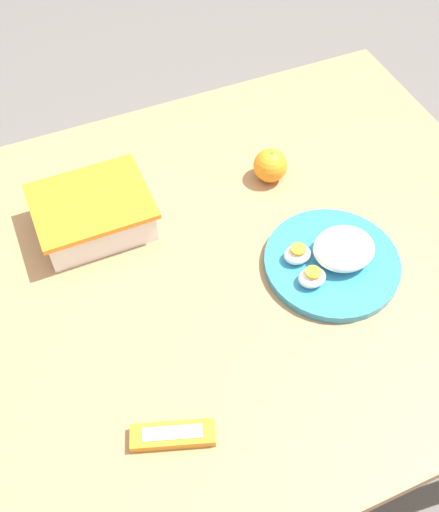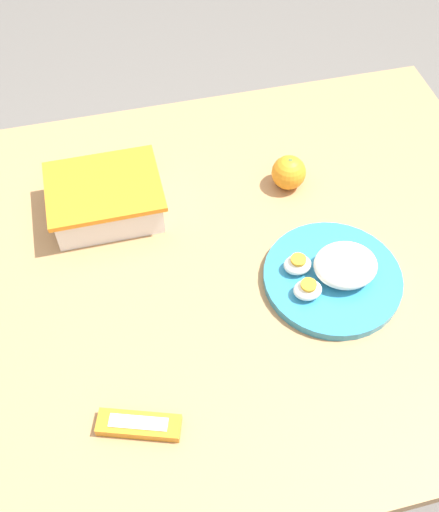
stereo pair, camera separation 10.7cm
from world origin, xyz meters
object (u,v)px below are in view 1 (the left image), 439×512
(food_container, at_px, (94,215))
(candy_bar, at_px, (173,435))
(orange_fruit, at_px, (270,165))
(rice_plate, at_px, (334,259))

(food_container, xyz_separation_m, candy_bar, (-0.01, -0.45, -0.02))
(food_container, xyz_separation_m, orange_fruit, (0.36, -0.01, 0.00))
(rice_plate, height_order, candy_bar, rice_plate)
(orange_fruit, distance_m, rice_plate, 0.25)
(rice_plate, bearing_deg, candy_bar, -153.79)
(orange_fruit, relative_size, rice_plate, 0.28)
(candy_bar, bearing_deg, orange_fruit, 49.34)
(rice_plate, bearing_deg, food_container, 144.88)
(candy_bar, bearing_deg, food_container, 88.72)
(food_container, relative_size, orange_fruit, 3.12)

